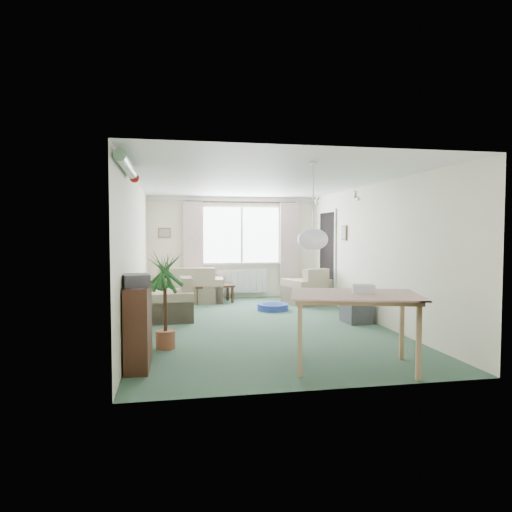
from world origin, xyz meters
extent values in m
plane|color=#31523E|center=(0.00, 0.00, 0.00)|extent=(6.50, 6.50, 0.00)
cube|color=white|center=(0.20, 3.23, 1.50)|extent=(1.80, 0.03, 1.30)
cube|color=black|center=(0.20, 3.15, 2.27)|extent=(2.60, 0.03, 0.03)
cube|color=beige|center=(-0.95, 3.13, 1.27)|extent=(0.45, 0.08, 2.00)
cube|color=beige|center=(1.35, 3.13, 1.27)|extent=(0.45, 0.08, 2.00)
cube|color=white|center=(0.20, 3.19, 0.40)|extent=(1.20, 0.10, 0.55)
cube|color=black|center=(1.99, 2.20, 1.00)|extent=(0.03, 0.95, 2.00)
sphere|color=white|center=(0.20, -2.30, 1.48)|extent=(0.36, 0.36, 0.36)
cylinder|color=#196626|center=(-1.92, -2.30, 2.28)|extent=(1.60, 1.60, 0.12)
sphere|color=silver|center=(1.30, 0.90, 2.22)|extent=(0.20, 0.20, 0.20)
sphere|color=silver|center=(1.60, -0.30, 2.22)|extent=(0.20, 0.20, 0.20)
cube|color=brown|center=(-1.60, 3.23, 1.55)|extent=(0.28, 0.03, 0.22)
cube|color=brown|center=(1.98, 1.20, 1.55)|extent=(0.03, 0.24, 0.30)
cube|color=beige|center=(-1.10, 2.75, 0.40)|extent=(1.65, 0.97, 0.79)
cube|color=beige|center=(1.48, 2.03, 0.39)|extent=(1.09, 1.06, 0.79)
cube|color=#C5AD95|center=(-1.50, 0.70, 0.38)|extent=(0.84, 0.88, 0.76)
cube|color=black|center=(-0.54, 2.59, 0.20)|extent=(0.94, 0.61, 0.40)
cube|color=brown|center=(-0.54, 2.59, 0.48)|extent=(0.12, 0.02, 0.16)
cube|color=black|center=(-1.84, -2.12, 0.47)|extent=(0.28, 0.78, 0.95)
cube|color=#3B3A3F|center=(-1.86, -2.19, 1.02)|extent=(0.35, 0.40, 0.14)
cylinder|color=#1C522C|center=(-1.54, -1.31, 0.65)|extent=(0.65, 0.65, 1.30)
cube|color=tan|center=(0.61, -2.60, 0.42)|extent=(1.54, 1.24, 0.84)
cube|color=silver|center=(0.72, -2.60, 0.90)|extent=(0.29, 0.24, 0.12)
cube|color=#3B3B41|center=(1.70, -0.11, 0.21)|extent=(0.46, 0.50, 0.43)
cylinder|color=#204395|center=(0.55, 1.38, 0.06)|extent=(0.80, 0.80, 0.12)
camera|label=1|loc=(-1.47, -7.50, 1.57)|focal=32.00mm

